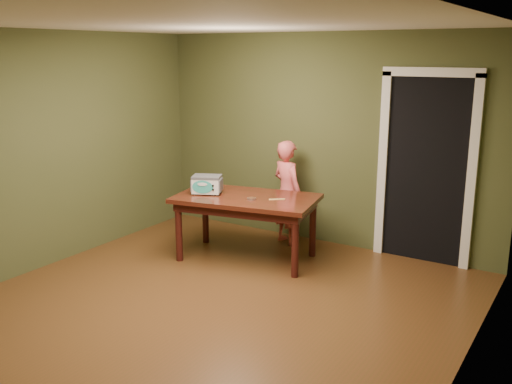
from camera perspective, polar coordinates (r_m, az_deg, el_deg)
floor at (r=5.43m, az=-5.39°, el=-12.01°), size 5.00×5.00×0.00m
room_shell at (r=4.93m, az=-5.84°, el=6.12°), size 4.52×5.02×2.61m
doorway at (r=6.98m, az=17.28°, el=2.44°), size 1.10×0.66×2.25m
dining_table at (r=6.56m, az=-0.97°, el=-1.28°), size 1.74×1.19×0.75m
toy_oven at (r=6.66m, az=-4.94°, el=0.82°), size 0.40×0.35×0.21m
baking_pan at (r=6.39m, az=-0.45°, el=-0.66°), size 0.10×0.10×0.02m
spatula at (r=6.39m, az=2.11°, el=-0.73°), size 0.16×0.13×0.01m
child at (r=7.12m, az=3.15°, el=-0.04°), size 0.56×0.48×1.31m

